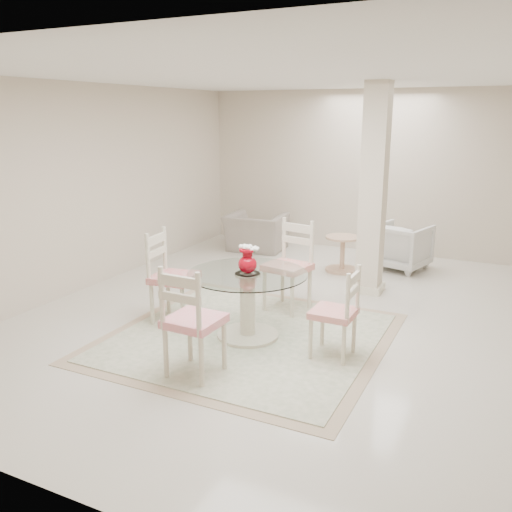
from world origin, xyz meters
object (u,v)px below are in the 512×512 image
at_px(red_vase, 248,260).
at_px(recliner_taupe, 256,232).
at_px(dining_chair_east, 340,306).
at_px(side_table, 342,255).
at_px(dining_chair_north, 291,259).
at_px(armchair_white, 401,246).
at_px(dining_table, 248,305).
at_px(dining_chair_west, 168,270).
at_px(dining_chair_south, 189,314).
at_px(column, 373,191).

relative_size(red_vase, recliner_taupe, 0.31).
xyz_separation_m(dining_chair_east, side_table, (-0.86, 2.92, -0.28)).
relative_size(dining_chair_east, dining_chair_north, 0.84).
xyz_separation_m(dining_chair_north, armchair_white, (0.85, 2.37, -0.28)).
bearing_deg(recliner_taupe, red_vase, 109.41).
relative_size(red_vase, dining_chair_north, 0.25).
relative_size(dining_table, dining_chair_west, 1.07).
bearing_deg(side_table, dining_table, -93.06).
bearing_deg(dining_chair_north, dining_chair_east, -38.34).
bearing_deg(dining_chair_west, dining_chair_east, -99.38).
bearing_deg(armchair_white, recliner_taupe, 13.86).
height_order(dining_chair_south, recliner_taupe, dining_chair_south).
bearing_deg(armchair_white, column, 98.69).
bearing_deg(dining_table, recliner_taupe, 114.42).
height_order(dining_chair_east, dining_chair_west, dining_chair_west).
bearing_deg(dining_table, red_vase, 84.29).
relative_size(dining_chair_north, dining_chair_west, 1.03).
bearing_deg(armchair_white, dining_chair_north, 86.08).
xyz_separation_m(column, recliner_taupe, (-2.33, 1.38, -1.04)).
relative_size(dining_table, dining_chair_north, 1.04).
bearing_deg(recliner_taupe, side_table, 155.41).
relative_size(dining_table, red_vase, 4.17).
bearing_deg(dining_chair_east, recliner_taupe, -142.81).
relative_size(dining_table, recliner_taupe, 1.28).
distance_m(column, side_table, 1.47).
bearing_deg(dining_chair_north, dining_chair_west, -127.65).
bearing_deg(dining_chair_north, dining_table, -83.36).
distance_m(column, dining_chair_south, 3.31).
xyz_separation_m(dining_table, armchair_white, (0.91, 3.40, -0.02)).
distance_m(dining_chair_west, recliner_taupe, 3.49).
xyz_separation_m(dining_chair_north, recliner_taupe, (-1.65, 2.45, -0.31)).
relative_size(dining_chair_east, recliner_taupe, 1.04).
xyz_separation_m(dining_chair_east, dining_chair_west, (-2.04, 0.10, 0.08)).
bearing_deg(armchair_white, dining_table, 90.65).
height_order(red_vase, dining_chair_east, red_vase).
bearing_deg(armchair_white, dining_chair_east, 107.37).
bearing_deg(dining_chair_north, side_table, 97.72).
bearing_deg(dining_chair_west, dining_chair_north, -54.65).
relative_size(red_vase, side_table, 0.56).
height_order(red_vase, dining_chair_west, dining_chair_west).
distance_m(dining_chair_west, armchair_white, 3.88).
height_order(column, dining_chair_east, column).
bearing_deg(dining_chair_south, dining_chair_west, -45.89).
distance_m(red_vase, armchair_white, 3.55).
relative_size(dining_chair_north, dining_chair_south, 1.03).
bearing_deg(column, dining_chair_north, -122.60).
height_order(dining_table, dining_chair_east, dining_chair_east).
bearing_deg(recliner_taupe, dining_chair_south, 103.66).
bearing_deg(side_table, dining_chair_south, -93.07).
bearing_deg(dining_chair_east, dining_chair_west, -91.87).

